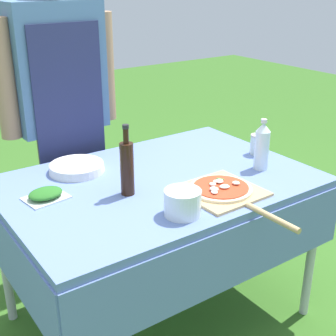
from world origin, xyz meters
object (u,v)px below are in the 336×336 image
at_px(water_bottle, 262,146).
at_px(herb_container, 46,194).
at_px(sauce_jar, 257,145).
at_px(pizza_on_peel, 223,191).
at_px(person_cook, 61,100).
at_px(prep_table, 158,194).
at_px(plate_stack, 77,168).
at_px(oil_bottle, 127,167).
at_px(mixing_tub, 183,203).

height_order(water_bottle, herb_container, water_bottle).
xyz_separation_m(water_bottle, sauce_jar, (0.13, 0.15, -0.07)).
height_order(pizza_on_peel, sauce_jar, sauce_jar).
bearing_deg(water_bottle, person_cook, 126.90).
bearing_deg(person_cook, herb_container, 57.71).
relative_size(prep_table, plate_stack, 5.37).
xyz_separation_m(pizza_on_peel, oil_bottle, (-0.33, 0.23, 0.11)).
bearing_deg(prep_table, sauce_jar, -2.65).
distance_m(oil_bottle, herb_container, 0.35).
xyz_separation_m(prep_table, pizza_on_peel, (0.14, -0.29, 0.09)).
bearing_deg(pizza_on_peel, herb_container, 147.02).
relative_size(prep_table, sauce_jar, 13.41).
bearing_deg(herb_container, person_cook, 59.87).
bearing_deg(prep_table, oil_bottle, -163.72).
bearing_deg(pizza_on_peel, prep_table, 114.28).
distance_m(water_bottle, sauce_jar, 0.21).
height_order(mixing_tub, sauce_jar, same).
height_order(person_cook, pizza_on_peel, person_cook).
distance_m(person_cook, sauce_jar, 1.05).
xyz_separation_m(oil_bottle, sauce_jar, (0.79, 0.03, -0.08)).
xyz_separation_m(mixing_tub, sauce_jar, (0.71, 0.31, -0.01)).
bearing_deg(prep_table, mixing_tub, -108.40).
distance_m(water_bottle, mixing_tub, 0.60).
bearing_deg(pizza_on_peel, sauce_jar, 28.25).
xyz_separation_m(oil_bottle, water_bottle, (0.66, -0.12, -0.01)).
bearing_deg(prep_table, person_cook, 103.90).
xyz_separation_m(oil_bottle, plate_stack, (-0.07, 0.34, -0.10)).
bearing_deg(water_bottle, sauce_jar, 49.76).
height_order(plate_stack, sauce_jar, sauce_jar).
distance_m(plate_stack, sauce_jar, 0.92).
bearing_deg(plate_stack, oil_bottle, -77.80).
distance_m(prep_table, pizza_on_peel, 0.33).
distance_m(water_bottle, plate_stack, 0.87).
distance_m(herb_container, plate_stack, 0.30).
bearing_deg(sauce_jar, person_cook, 137.73).
relative_size(prep_table, person_cook, 0.80).
height_order(prep_table, sauce_jar, sauce_jar).
bearing_deg(oil_bottle, prep_table, 16.28).
bearing_deg(water_bottle, herb_container, 163.85).
bearing_deg(sauce_jar, herb_container, 173.35).
distance_m(mixing_tub, sauce_jar, 0.77).
xyz_separation_m(pizza_on_peel, water_bottle, (0.33, 0.11, 0.10)).
distance_m(pizza_on_peel, herb_container, 0.74).
xyz_separation_m(herb_container, sauce_jar, (1.09, -0.13, 0.03)).
bearing_deg(oil_bottle, herb_container, 152.83).
bearing_deg(prep_table, plate_stack, 132.51).
distance_m(oil_bottle, mixing_tub, 0.30).
bearing_deg(herb_container, water_bottle, -16.15).
relative_size(mixing_tub, plate_stack, 0.56).
bearing_deg(water_bottle, plate_stack, 147.47).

